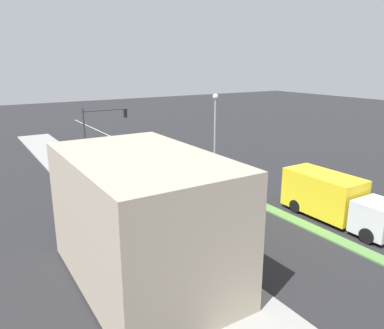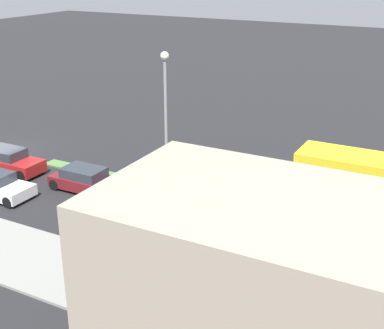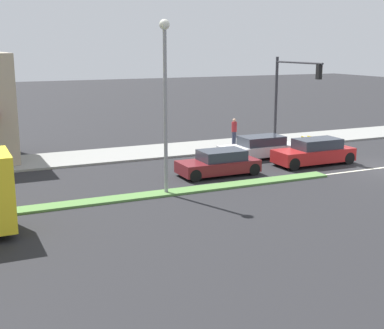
# 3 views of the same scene
# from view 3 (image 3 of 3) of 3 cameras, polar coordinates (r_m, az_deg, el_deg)

# --- Properties ---
(ground_plane) EXTENTS (160.00, 160.00, 0.00)m
(ground_plane) POSITION_cam_3_polar(r_m,az_deg,el_deg) (22.26, -16.16, -4.66)
(ground_plane) COLOR #232326
(sidewalk_right) EXTENTS (4.00, 73.00, 0.12)m
(sidewalk_right) POSITION_cam_3_polar(r_m,az_deg,el_deg) (30.87, -19.62, -0.02)
(sidewalk_right) COLOR gray
(sidewalk_right) RESTS_ON ground
(lane_marking_center) EXTENTS (0.16, 60.00, 0.01)m
(lane_marking_center) POSITION_cam_3_polar(r_m,az_deg,el_deg) (30.37, 19.62, -0.33)
(lane_marking_center) COLOR beige
(lane_marking_center) RESTS_ON ground
(traffic_signal_main) EXTENTS (4.59, 0.34, 5.60)m
(traffic_signal_main) POSITION_cam_3_polar(r_m,az_deg,el_deg) (33.29, 10.37, 8.07)
(traffic_signal_main) COLOR #333338
(traffic_signal_main) RESTS_ON sidewalk_right
(street_lamp) EXTENTS (0.44, 0.44, 7.37)m
(street_lamp) POSITION_cam_3_polar(r_m,az_deg,el_deg) (22.79, -2.89, 8.47)
(street_lamp) COLOR gray
(street_lamp) RESTS_ON median_strip
(pedestrian) EXTENTS (0.34, 0.34, 1.73)m
(pedestrian) POSITION_cam_3_polar(r_m,az_deg,el_deg) (34.38, 4.52, 3.56)
(pedestrian) COLOR #282D42
(pedestrian) RESTS_ON sidewalk_right
(warning_aframe_sign) EXTENTS (0.45, 0.53, 0.84)m
(warning_aframe_sign) POSITION_cam_3_polar(r_m,az_deg,el_deg) (34.33, 12.10, 2.27)
(warning_aframe_sign) COLOR yellow
(warning_aframe_sign) RESTS_ON ground
(van_white) EXTENTS (1.81, 4.53, 1.27)m
(van_white) POSITION_cam_3_polar(r_m,az_deg,el_deg) (31.29, 7.15, 1.81)
(van_white) COLOR silver
(van_white) RESTS_ON ground
(sedan_maroon) EXTENTS (1.77, 4.07, 1.27)m
(sedan_maroon) POSITION_cam_3_polar(r_m,az_deg,el_deg) (26.93, 2.90, 0.14)
(sedan_maroon) COLOR maroon
(sedan_maroon) RESTS_ON ground
(hatchback_red) EXTENTS (1.72, 4.52, 1.43)m
(hatchback_red) POSITION_cam_3_polar(r_m,az_deg,el_deg) (30.04, 12.93, 1.28)
(hatchback_red) COLOR #AD1E1E
(hatchback_red) RESTS_ON ground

